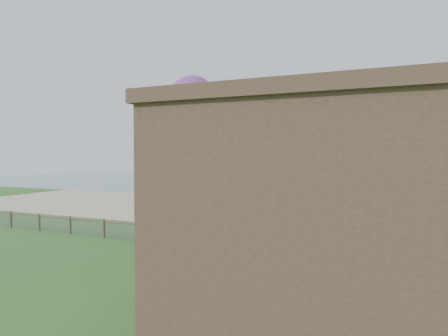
# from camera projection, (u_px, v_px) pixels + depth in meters

# --- Properties ---
(ground) EXTENTS (160.00, 160.00, 0.00)m
(ground) POSITION_uv_depth(u_px,v_px,m) (117.00, 273.00, 18.87)
(ground) COLOR #2C6020
(ground) RESTS_ON ground
(sand_beach) EXTENTS (72.00, 20.00, 0.02)m
(sand_beach) POSITION_uv_depth(u_px,v_px,m) (264.00, 212.00, 38.94)
(sand_beach) COLOR #C4B28D
(sand_beach) RESTS_ON ground
(ocean) EXTENTS (160.00, 68.00, 0.02)m
(ocean) POSITION_uv_depth(u_px,v_px,m) (334.00, 182.00, 79.08)
(ocean) COLOR slate
(ocean) RESTS_ON ground
(chainlink_fence) EXTENTS (36.20, 0.20, 1.25)m
(chainlink_fence) POSITION_uv_depth(u_px,v_px,m) (181.00, 237.00, 24.32)
(chainlink_fence) COLOR brown
(chainlink_fence) RESTS_ON ground
(motel) EXTENTS (15.00, 10.00, 7.00)m
(motel) POSITION_uv_depth(u_px,v_px,m) (428.00, 221.00, 12.53)
(motel) COLOR #483226
(motel) RESTS_ON ground
(motel_deck) EXTENTS (15.00, 2.00, 0.50)m
(motel_deck) POSITION_uv_depth(u_px,v_px,m) (419.00, 272.00, 18.11)
(motel_deck) COLOR brown
(motel_deck) RESTS_ON ground
(picnic_table) EXTENTS (2.28, 1.93, 0.83)m
(picnic_table) POSITION_uv_depth(u_px,v_px,m) (235.00, 250.00, 21.63)
(picnic_table) COLOR brown
(picnic_table) RESTS_ON ground
(octopus_kite) EXTENTS (3.94, 3.28, 6.99)m
(octopus_kite) POSITION_uv_depth(u_px,v_px,m) (192.00, 117.00, 29.53)
(octopus_kite) COLOR red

